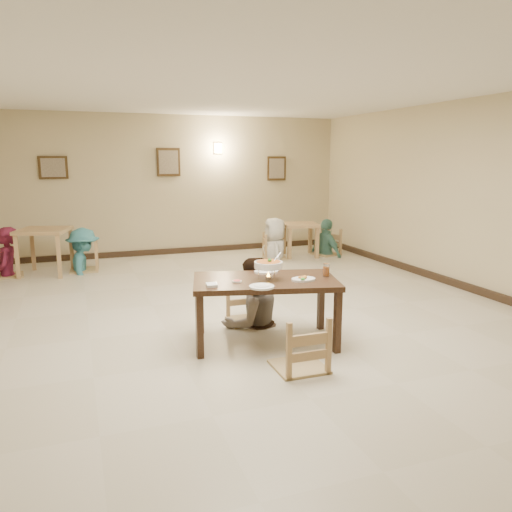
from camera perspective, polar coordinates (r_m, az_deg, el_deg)
name	(u,v)px	position (r m, az deg, el deg)	size (l,w,h in m)	color
floor	(235,322)	(6.50, -2.46, -7.58)	(10.00, 10.00, 0.00)	beige
ceiling	(232,79)	(6.22, -2.70, 19.60)	(10.00, 10.00, 0.00)	silver
wall_back	(164,186)	(11.04, -10.44, 7.91)	(10.00, 10.00, 0.00)	#C1B18A
wall_right	(488,198)	(8.30, 24.96, 6.07)	(10.00, 10.00, 0.00)	#C1B18A
baseboard_back	(167,251)	(11.18, -10.16, 0.52)	(8.00, 0.06, 0.12)	black
baseboard_right	(478,291)	(8.50, 24.03, -3.62)	(0.06, 10.00, 0.12)	black
picture_a	(53,168)	(10.84, -22.17, 9.34)	(0.55, 0.04, 0.45)	#362411
picture_b	(168,162)	(11.00, -9.97, 10.52)	(0.50, 0.04, 0.60)	#362411
picture_c	(277,168)	(11.71, 2.37, 9.96)	(0.45, 0.04, 0.55)	#362411
wall_sconce	(218,148)	(11.25, -4.38, 12.19)	(0.16, 0.05, 0.22)	#FFD88C
main_table	(265,286)	(5.62, 1.06, -3.44)	(1.77, 1.26, 0.75)	#362216
chair_far	(247,284)	(6.38, -1.03, -3.24)	(0.47, 0.47, 1.00)	tan
chair_near	(300,317)	(4.99, 5.01, -6.99)	(0.50, 0.50, 1.07)	tan
main_diner	(252,258)	(6.23, -0.48, -0.19)	(0.84, 0.65, 1.72)	gray
curry_warmer	(268,265)	(5.54, 1.43, -1.03)	(0.35, 0.31, 0.28)	silver
rice_plate_far	(266,271)	(5.91, 1.19, -1.76)	(0.29, 0.29, 0.07)	white
rice_plate_near	(262,286)	(5.22, 0.65, -3.50)	(0.27, 0.27, 0.06)	white
fried_plate	(303,279)	(5.55, 5.43, -2.59)	(0.27, 0.27, 0.06)	white
chili_dish	(237,281)	(5.46, -2.19, -2.90)	(0.10, 0.10, 0.02)	white
napkin_cutlery	(212,285)	(5.31, -5.06, -3.30)	(0.16, 0.23, 0.03)	white
drink_glass	(326,270)	(5.77, 8.02, -1.64)	(0.08, 0.08, 0.15)	white
bg_table_left	(44,237)	(9.77, -23.07, 2.06)	(1.04, 1.04, 0.83)	tan
bg_table_right	(300,230)	(10.75, 5.09, 3.02)	(0.84, 0.84, 0.71)	tan
bg_chair_ll	(5,247)	(9.90, -26.75, 0.96)	(0.51, 0.51, 1.08)	tan
bg_chair_lr	(83,242)	(9.84, -19.20, 1.48)	(0.51, 0.51, 1.08)	tan
bg_chair_rl	(275,235)	(10.49, 2.17, 2.43)	(0.47, 0.47, 1.01)	tan
bg_chair_rr	(327,231)	(10.98, 8.07, 2.86)	(0.50, 0.50, 1.06)	tan
bg_diner_a	(3,227)	(9.85, -26.92, 2.95)	(0.65, 0.43, 1.78)	#5B152E
bg_diner_b	(82,228)	(9.80, -19.30, 3.04)	(1.05, 0.60, 1.62)	teal
bg_diner_c	(275,218)	(10.45, 2.19, 4.38)	(0.84, 0.55, 1.72)	silver
bg_diner_d	(327,219)	(10.94, 8.10, 4.23)	(0.93, 0.39, 1.58)	#53907F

